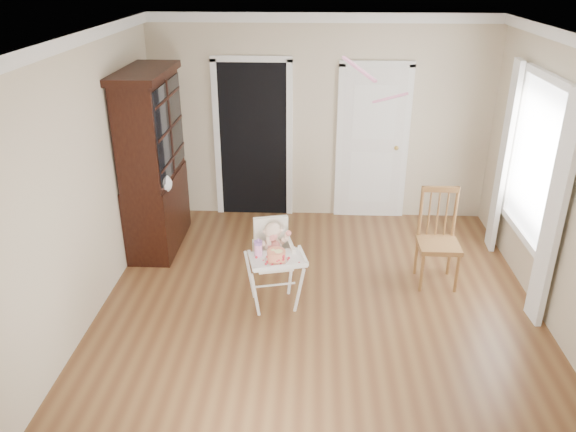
{
  "coord_description": "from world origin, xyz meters",
  "views": [
    {
      "loc": [
        -0.08,
        -4.8,
        3.28
      ],
      "look_at": [
        -0.31,
        0.05,
        1.06
      ],
      "focal_mm": 35.0,
      "sensor_mm": 36.0,
      "label": 1
    }
  ],
  "objects_px": {
    "cake": "(276,256)",
    "china_cabinet": "(153,162)",
    "dining_chair": "(438,241)",
    "sippy_cup": "(258,248)",
    "high_chair": "(274,255)"
  },
  "relations": [
    {
      "from": "high_chair",
      "to": "dining_chair",
      "type": "xyz_separation_m",
      "value": [
        1.75,
        0.56,
        -0.09
      ]
    },
    {
      "from": "high_chair",
      "to": "china_cabinet",
      "type": "height_order",
      "value": "china_cabinet"
    },
    {
      "from": "china_cabinet",
      "to": "sippy_cup",
      "type": "bearing_deg",
      "value": -46.53
    },
    {
      "from": "sippy_cup",
      "to": "dining_chair",
      "type": "bearing_deg",
      "value": 21.0
    },
    {
      "from": "cake",
      "to": "high_chair",
      "type": "bearing_deg",
      "value": 100.19
    },
    {
      "from": "cake",
      "to": "dining_chair",
      "type": "xyz_separation_m",
      "value": [
        1.71,
        0.81,
        -0.22
      ]
    },
    {
      "from": "high_chair",
      "to": "china_cabinet",
      "type": "bearing_deg",
      "value": 125.51
    },
    {
      "from": "high_chair",
      "to": "china_cabinet",
      "type": "xyz_separation_m",
      "value": [
        -1.53,
        1.3,
        0.5
      ]
    },
    {
      "from": "cake",
      "to": "china_cabinet",
      "type": "relative_size",
      "value": 0.11
    },
    {
      "from": "high_chair",
      "to": "dining_chair",
      "type": "relative_size",
      "value": 0.89
    },
    {
      "from": "high_chair",
      "to": "sippy_cup",
      "type": "xyz_separation_m",
      "value": [
        -0.14,
        -0.16,
        0.16
      ]
    },
    {
      "from": "high_chair",
      "to": "dining_chair",
      "type": "distance_m",
      "value": 1.84
    },
    {
      "from": "sippy_cup",
      "to": "cake",
      "type": "bearing_deg",
      "value": -25.36
    },
    {
      "from": "china_cabinet",
      "to": "dining_chair",
      "type": "bearing_deg",
      "value": -12.74
    },
    {
      "from": "cake",
      "to": "china_cabinet",
      "type": "distance_m",
      "value": 2.24
    }
  ]
}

